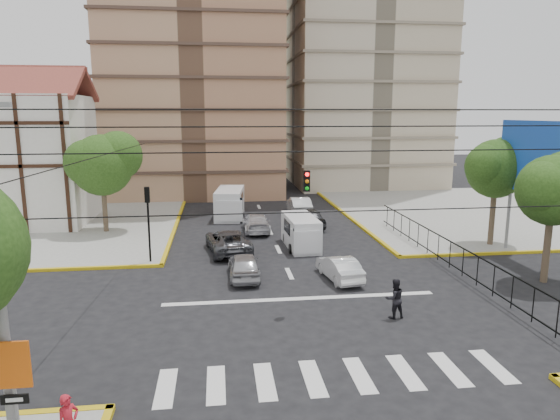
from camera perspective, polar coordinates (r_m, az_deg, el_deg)
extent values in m
plane|color=black|center=(22.99, 2.89, -11.15)|extent=(160.00, 160.00, 0.00)
cube|color=gray|center=(44.87, -28.21, -1.35)|extent=(26.00, 26.00, 0.15)
cube|color=gray|center=(48.13, 22.58, -0.12)|extent=(26.00, 26.00, 0.15)
cube|color=silver|center=(17.69, 6.45, -18.38)|extent=(12.00, 2.40, 0.01)
cube|color=silver|center=(24.08, 2.39, -10.07)|extent=(13.00, 0.40, 0.01)
cube|color=silver|center=(43.84, -27.57, 4.97)|extent=(10.00, 8.00, 10.00)
cube|color=maroon|center=(41.97, -29.20, 12.71)|extent=(10.80, 4.25, 2.65)
cube|color=maroon|center=(45.53, -27.41, 12.63)|extent=(10.80, 4.25, 2.65)
cylinder|color=slate|center=(31.61, 28.40, -2.23)|extent=(0.20, 0.20, 4.00)
cylinder|color=slate|center=(34.86, 24.63, -0.77)|extent=(0.20, 0.20, 4.00)
cube|color=silver|center=(32.66, 27.02, 5.40)|extent=(0.25, 6.00, 4.00)
cube|color=blue|center=(32.55, 26.73, 5.41)|extent=(0.08, 6.20, 4.20)
cylinder|color=#473828|center=(29.18, 28.24, -3.33)|extent=(0.36, 0.36, 4.20)
sphere|color=#1F4112|center=(28.69, 28.74, 2.00)|extent=(3.60, 3.60, 3.60)
sphere|color=#1F4112|center=(28.01, 27.93, 2.26)|extent=(2.70, 2.70, 2.70)
cylinder|color=#473828|center=(35.42, 23.11, -0.33)|extent=(0.36, 0.36, 4.48)
sphere|color=#1F4112|center=(35.01, 23.47, 4.36)|extent=(3.80, 3.80, 3.80)
sphere|color=#1F4112|center=(35.70, 24.62, 5.30)|extent=(3.04, 3.04, 3.04)
sphere|color=#1F4112|center=(34.35, 22.65, 4.63)|extent=(2.85, 2.85, 2.85)
cylinder|color=#473828|center=(38.42, -19.41, 0.54)|extent=(0.36, 0.36, 4.20)
sphere|color=#1F4112|center=(38.03, -19.69, 4.85)|extent=(4.40, 4.40, 4.40)
sphere|color=#1F4112|center=(38.04, -18.03, 5.95)|extent=(3.52, 3.52, 3.52)
sphere|color=#1F4112|center=(37.92, -21.11, 5.07)|extent=(3.30, 3.30, 3.30)
cylinder|color=black|center=(29.81, -14.74, -2.47)|extent=(0.12, 0.12, 3.50)
cube|color=black|center=(29.39, -14.95, 1.70)|extent=(0.28, 0.22, 0.90)
sphere|color=#FF0C0C|center=(29.34, -14.98, 2.28)|extent=(0.17, 0.17, 0.17)
cube|color=black|center=(21.48, 3.04, 3.33)|extent=(0.28, 0.22, 0.90)
cylinder|color=black|center=(12.77, 10.20, -0.07)|extent=(18.00, 0.03, 0.03)
cylinder|color=slate|center=(14.53, -27.94, -18.80)|extent=(0.08, 0.08, 3.20)
cube|color=#E5590C|center=(14.04, -28.39, -15.32)|extent=(0.90, 0.06, 1.20)
cube|color=black|center=(14.44, -28.05, -18.55)|extent=(0.65, 0.05, 0.25)
cube|color=silver|center=(32.68, 2.38, -2.51)|extent=(2.02, 4.55, 2.05)
cube|color=silver|center=(31.01, 2.92, -3.52)|extent=(1.75, 1.16, 1.43)
cube|color=black|center=(30.59, 3.03, -2.77)|extent=(1.65, 0.19, 0.80)
cylinder|color=black|center=(31.37, 1.27, -4.43)|extent=(0.25, 0.62, 0.62)
cylinder|color=black|center=(31.65, 4.31, -4.32)|extent=(0.25, 0.62, 0.62)
cylinder|color=black|center=(34.10, 0.56, -3.17)|extent=(0.25, 0.62, 0.62)
cylinder|color=black|center=(34.36, 3.37, -3.07)|extent=(0.25, 0.62, 0.62)
cube|color=silver|center=(42.20, -5.76, 0.78)|extent=(2.72, 5.45, 2.41)
cube|color=silver|center=(40.17, -5.68, 0.03)|extent=(2.13, 1.49, 1.68)
cube|color=black|center=(39.71, -5.68, 0.74)|extent=(1.93, 0.34, 0.94)
cylinder|color=black|center=(40.71, -7.08, -0.83)|extent=(0.25, 0.73, 0.73)
cylinder|color=black|center=(40.75, -4.28, -0.77)|extent=(0.25, 0.73, 0.73)
cylinder|color=black|center=(43.99, -7.09, 0.06)|extent=(0.25, 0.73, 0.73)
cylinder|color=black|center=(44.03, -4.51, 0.12)|extent=(0.25, 0.73, 0.73)
imported|color=#A8A9AD|center=(26.82, -4.14, -6.33)|extent=(1.64, 4.03, 1.37)
imported|color=white|center=(26.69, 6.80, -6.58)|extent=(1.88, 4.00, 1.27)
imported|color=#4F5056|center=(31.71, -5.95, -3.55)|extent=(3.11, 5.51, 1.45)
imported|color=silver|center=(37.09, -2.75, -1.45)|extent=(1.91, 4.62, 1.33)
imported|color=#262628|center=(38.46, 3.28, -0.86)|extent=(2.21, 4.62, 1.52)
imported|color=silver|center=(43.37, 2.20, 0.51)|extent=(1.63, 4.66, 1.53)
imported|color=black|center=(22.21, 12.96, -9.82)|extent=(0.94, 0.78, 1.75)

